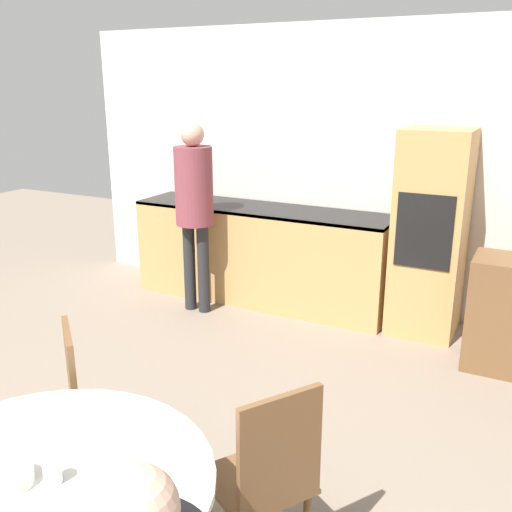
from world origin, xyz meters
TOP-DOWN VIEW (x-y plane):
  - wall_back at (0.00, 5.06)m, footprint 6.11×0.05m
  - kitchen_counter at (-0.95, 4.71)m, footprint 2.52×0.60m
  - oven_unit at (0.63, 4.72)m, footprint 0.55×0.59m
  - chair_far_left at (-0.59, 1.72)m, footprint 0.56×0.56m
  - chair_far_right at (0.56, 1.76)m, footprint 0.55×0.55m
  - person_standing at (-1.37, 4.20)m, footprint 0.34×0.34m
  - cup at (0.07, 1.10)m, footprint 0.06×0.06m
  - bowl_near at (-0.06, 1.02)m, footprint 0.17×0.17m
  - bowl_centre at (0.36, 1.13)m, footprint 0.19×0.19m

SIDE VIEW (x-z plane):
  - kitchen_counter at x=-0.95m, z-range 0.01..0.95m
  - chair_far_left at x=-0.59m, z-range 0.05..0.99m
  - chair_far_right at x=0.56m, z-range 0.05..0.99m
  - bowl_centre at x=0.36m, z-range 0.78..0.82m
  - bowl_near at x=-0.06m, z-range 0.78..0.83m
  - cup at x=0.07m, z-range 0.78..0.86m
  - oven_unit at x=0.63m, z-range 0.00..1.73m
  - person_standing at x=-1.37m, z-range 0.21..1.96m
  - wall_back at x=0.00m, z-range 0.00..2.60m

